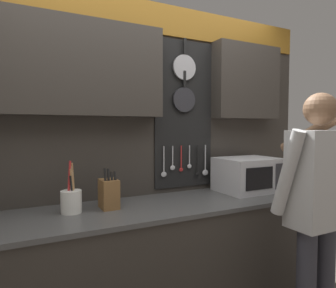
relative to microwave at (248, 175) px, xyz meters
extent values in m
cube|color=#38332D|center=(-0.77, -0.06, -0.61)|extent=(2.44, 0.63, 0.87)
cube|color=#4C4C4C|center=(-0.77, -0.06, -0.16)|extent=(2.47, 0.66, 0.03)
cube|color=#38332D|center=(-0.77, 0.28, 0.17)|extent=(3.04, 0.04, 2.43)
cube|color=#99661E|center=(-0.77, 0.25, 1.26)|extent=(3.00, 0.02, 0.24)
cube|color=#38332D|center=(-1.37, 0.18, 0.81)|extent=(1.23, 0.16, 0.66)
cube|color=#38332D|center=(0.12, 0.18, 0.81)|extent=(0.67, 0.16, 0.66)
cube|color=black|center=(-0.48, 0.25, 0.51)|extent=(0.54, 0.01, 1.22)
cylinder|color=#B7B7BC|center=(-0.50, 0.22, 0.89)|extent=(0.21, 0.02, 0.21)
cube|color=black|center=(-0.50, 0.22, 1.06)|extent=(0.02, 0.02, 0.13)
cylinder|color=#2D2D33|center=(-0.50, 0.22, 0.63)|extent=(0.20, 0.02, 0.20)
cube|color=black|center=(-0.50, 0.22, 0.80)|extent=(0.02, 0.02, 0.13)
cylinder|color=silver|center=(-0.69, 0.22, 0.14)|extent=(0.01, 0.01, 0.21)
ellipsoid|color=silver|center=(-0.69, 0.22, 0.02)|extent=(0.05, 0.01, 0.04)
cylinder|color=silver|center=(-0.61, 0.22, 0.16)|extent=(0.01, 0.01, 0.17)
ellipsoid|color=silver|center=(-0.61, 0.22, 0.07)|extent=(0.04, 0.01, 0.04)
cylinder|color=red|center=(-0.53, 0.22, 0.15)|extent=(0.01, 0.01, 0.19)
ellipsoid|color=red|center=(-0.53, 0.22, 0.05)|extent=(0.04, 0.01, 0.03)
cylinder|color=silver|center=(-0.44, 0.22, 0.17)|extent=(0.01, 0.01, 0.16)
ellipsoid|color=silver|center=(-0.44, 0.22, 0.07)|extent=(0.04, 0.01, 0.04)
cylinder|color=black|center=(-0.36, 0.22, 0.13)|extent=(0.01, 0.01, 0.24)
ellipsoid|color=black|center=(-0.36, 0.22, 0.00)|extent=(0.04, 0.01, 0.03)
cylinder|color=silver|center=(-0.28, 0.22, 0.14)|extent=(0.01, 0.01, 0.22)
ellipsoid|color=silver|center=(-0.28, 0.22, 0.01)|extent=(0.06, 0.01, 0.05)
cube|color=silver|center=(0.00, 0.00, 0.00)|extent=(0.50, 0.39, 0.28)
cube|color=black|center=(-0.05, -0.19, 0.00)|extent=(0.27, 0.01, 0.18)
cube|color=#333338|center=(0.17, -0.19, 0.00)|extent=(0.11, 0.01, 0.21)
cube|color=brown|center=(-1.20, 0.00, -0.05)|extent=(0.11, 0.15, 0.19)
cylinder|color=black|center=(-1.23, -0.03, 0.09)|extent=(0.02, 0.03, 0.08)
cylinder|color=black|center=(-1.21, -0.03, 0.09)|extent=(0.02, 0.03, 0.08)
cylinder|color=black|center=(-1.19, -0.03, 0.08)|extent=(0.02, 0.03, 0.06)
cylinder|color=black|center=(-1.17, -0.03, 0.08)|extent=(0.02, 0.03, 0.06)
cylinder|color=white|center=(-1.44, 0.00, -0.07)|extent=(0.13, 0.13, 0.14)
cylinder|color=red|center=(-1.45, 0.01, 0.05)|extent=(0.03, 0.02, 0.28)
cylinder|color=black|center=(-1.44, 0.00, 0.01)|extent=(0.03, 0.02, 0.18)
cylinder|color=tan|center=(-1.44, 0.00, 0.03)|extent=(0.03, 0.02, 0.22)
cylinder|color=silver|center=(-1.43, 0.03, 0.02)|extent=(0.02, 0.02, 0.21)
cylinder|color=silver|center=(-1.44, 0.03, 0.04)|extent=(0.02, 0.03, 0.24)
cylinder|color=tan|center=(-1.43, 0.03, 0.04)|extent=(0.03, 0.03, 0.26)
cylinder|color=#383842|center=(0.04, -0.70, -0.64)|extent=(0.12, 0.12, 0.82)
cube|color=#BCBCBC|center=(-0.05, -0.70, 0.08)|extent=(0.38, 0.22, 0.61)
sphere|color=brown|center=(-0.05, -0.70, 0.51)|extent=(0.20, 0.20, 0.20)
cylinder|color=#BCBCBC|center=(-0.28, -0.66, 0.12)|extent=(0.08, 0.23, 0.54)
cylinder|color=brown|center=(0.18, -0.46, 0.36)|extent=(0.08, 0.52, 0.32)
camera|label=1|loc=(-1.74, -1.94, 0.40)|focal=32.00mm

